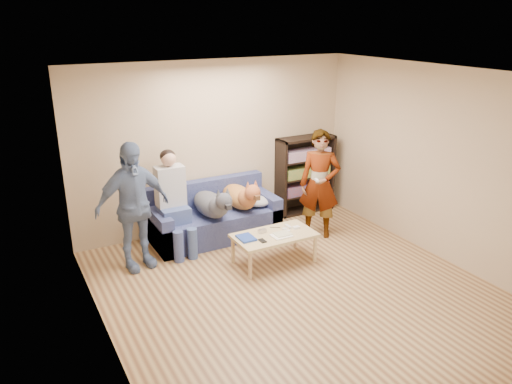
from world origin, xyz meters
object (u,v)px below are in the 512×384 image
notebook_blue (246,238)px  coffee_table (274,237)px  dog_tan (241,196)px  dog_gray (213,204)px  sofa (213,219)px  camera_silver (262,231)px  person_standing_left (133,207)px  bookshelf (305,173)px  person_seated (173,198)px  person_standing_right (320,184)px

notebook_blue → coffee_table: bearing=-7.1°
dog_tan → dog_gray: bearing=-168.5°
sofa → camera_silver: bearing=-76.7°
person_standing_left → sofa: person_standing_left is taller
dog_gray → bookshelf: bookshelf is taller
notebook_blue → dog_gray: dog_gray is taller
sofa → person_seated: size_ratio=1.29×
notebook_blue → bookshelf: bearing=36.9°
coffee_table → camera_silver: bearing=135.0°
person_standing_left → dog_gray: size_ratio=1.39×
dog_gray → bookshelf: size_ratio=0.95×
person_standing_left → person_standing_right: bearing=-16.3°
dog_tan → person_standing_left: bearing=-171.2°
person_standing_left → coffee_table: person_standing_left is taller
person_standing_left → person_seated: (0.64, 0.29, -0.09)m
bookshelf → person_standing_left: bearing=-168.2°
person_standing_left → sofa: size_ratio=0.91×
camera_silver → dog_gray: size_ratio=0.09×
camera_silver → dog_gray: dog_gray is taller
notebook_blue → camera_silver: 0.29m
person_standing_right → sofa: bearing=-167.1°
camera_silver → bookshelf: (1.55, 1.30, 0.23)m
camera_silver → dog_tan: bearing=80.9°
person_standing_left → bookshelf: 3.17m
notebook_blue → person_seated: (-0.63, 1.01, 0.34)m
person_standing_right → coffee_table: person_standing_right is taller
person_standing_left → coffee_table: bearing=-34.7°
person_standing_left → dog_tan: (1.70, 0.26, -0.24)m
person_standing_left → person_seated: person_standing_left is taller
sofa → dog_gray: size_ratio=1.54×
bookshelf → camera_silver: bearing=-139.9°
sofa → dog_tan: size_ratio=1.65×
dog_tan → coffee_table: (-0.03, -1.04, -0.25)m
camera_silver → bookshelf: bearing=40.1°
dog_gray → bookshelf: 1.98m
notebook_blue → camera_silver: size_ratio=2.36×
camera_silver → dog_gray: bearing=114.3°
sofa → coffee_table: size_ratio=1.73×
person_standing_right → notebook_blue: (-1.45, -0.42, -0.39)m
notebook_blue → dog_gray: bearing=95.6°
coffee_table → person_standing_right: bearing=24.0°
dog_tan → coffee_table: bearing=-91.5°
person_standing_right → sofa: size_ratio=0.86×
notebook_blue → coffee_table: 0.41m
camera_silver → dog_tan: size_ratio=0.10×
sofa → person_seated: bearing=-169.1°
dog_tan → person_seated: bearing=178.6°
sofa → person_seated: 0.83m
person_seated → dog_gray: size_ratio=1.19×
person_standing_left → sofa: bearing=7.8°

